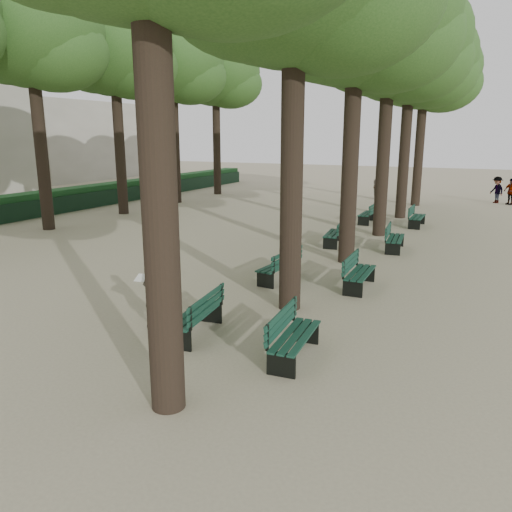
% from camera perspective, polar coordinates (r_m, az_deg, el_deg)
% --- Properties ---
extents(ground, '(120.00, 120.00, 0.00)m').
position_cam_1_polar(ground, '(10.41, -10.32, -9.65)').
color(ground, tan).
rests_on(ground, ground).
extents(tree_central_2, '(6.00, 6.00, 9.95)m').
position_cam_1_polar(tree_central_2, '(16.62, 11.46, 25.84)').
color(tree_central_2, '#33261C').
rests_on(tree_central_2, ground).
extents(tree_central_3, '(6.00, 6.00, 9.95)m').
position_cam_1_polar(tree_central_3, '(21.40, 15.09, 22.85)').
color(tree_central_3, '#33261C').
rests_on(tree_central_3, ground).
extents(tree_central_4, '(6.00, 6.00, 9.95)m').
position_cam_1_polar(tree_central_4, '(26.26, 17.30, 20.93)').
color(tree_central_4, '#33261C').
rests_on(tree_central_4, ground).
extents(tree_central_5, '(6.00, 6.00, 9.95)m').
position_cam_1_polar(tree_central_5, '(31.17, 18.79, 19.59)').
color(tree_central_5, '#33261C').
rests_on(tree_central_5, ground).
extents(tree_far_2, '(6.00, 6.00, 10.45)m').
position_cam_1_polar(tree_far_2, '(24.00, -24.47, 22.29)').
color(tree_far_2, '#33261C').
rests_on(tree_far_2, ground).
extents(tree_far_3, '(6.00, 6.00, 10.45)m').
position_cam_1_polar(tree_far_3, '(27.53, -15.97, 21.69)').
color(tree_far_3, '#33261C').
rests_on(tree_far_3, ground).
extents(tree_far_4, '(6.00, 6.00, 10.45)m').
position_cam_1_polar(tree_far_4, '(31.46, -9.56, 20.94)').
color(tree_far_4, '#33261C').
rests_on(tree_far_4, ground).
extents(tree_far_5, '(6.00, 6.00, 10.45)m').
position_cam_1_polar(tree_far_5, '(35.66, -4.66, 20.20)').
color(tree_far_5, '#33261C').
rests_on(tree_far_5, ground).
extents(bench_left_0, '(0.79, 1.86, 0.92)m').
position_cam_1_polar(bench_left_0, '(10.55, -6.91, -7.60)').
color(bench_left_0, black).
rests_on(bench_left_0, ground).
extents(bench_left_1, '(0.75, 1.85, 0.92)m').
position_cam_1_polar(bench_left_1, '(14.29, 2.65, -1.79)').
color(bench_left_1, black).
rests_on(bench_left_1, ground).
extents(bench_left_2, '(0.79, 1.86, 0.92)m').
position_cam_1_polar(bench_left_2, '(19.16, 8.88, 2.06)').
color(bench_left_2, black).
rests_on(bench_left_2, ground).
extents(bench_left_3, '(0.58, 1.80, 0.92)m').
position_cam_1_polar(bench_left_3, '(24.29, 12.60, 4.34)').
color(bench_left_3, black).
rests_on(bench_left_3, ground).
extents(bench_right_0, '(0.70, 1.84, 0.92)m').
position_cam_1_polar(bench_right_0, '(9.47, 4.44, -10.08)').
color(bench_right_0, black).
rests_on(bench_right_0, ground).
extents(bench_right_1, '(0.62, 1.81, 0.92)m').
position_cam_1_polar(bench_right_1, '(13.86, 11.76, -2.57)').
color(bench_right_1, black).
rests_on(bench_right_1, ground).
extents(bench_right_2, '(0.74, 1.85, 0.92)m').
position_cam_1_polar(bench_right_2, '(18.72, 15.58, 1.43)').
color(bench_right_2, black).
rests_on(bench_right_2, ground).
extents(bench_right_3, '(0.57, 1.80, 0.92)m').
position_cam_1_polar(bench_right_3, '(23.92, 17.91, 3.86)').
color(bench_right_3, black).
rests_on(bench_right_3, ground).
extents(man_with_map, '(0.62, 0.68, 1.63)m').
position_cam_1_polar(man_with_map, '(11.05, -11.69, -3.80)').
color(man_with_map, black).
rests_on(man_with_map, ground).
extents(pedestrian_a, '(0.69, 0.86, 1.66)m').
position_cam_1_polar(pedestrian_a, '(33.93, 13.76, 7.81)').
color(pedestrian_a, '#262628').
rests_on(pedestrian_a, ground).
extents(pedestrian_b, '(0.90, 1.02, 1.61)m').
position_cam_1_polar(pedestrian_b, '(34.06, 25.82, 6.82)').
color(pedestrian_b, '#262628').
rests_on(pedestrian_b, ground).
extents(pedestrian_c, '(0.90, 0.85, 1.57)m').
position_cam_1_polar(pedestrian_c, '(33.60, 27.09, 6.58)').
color(pedestrian_c, '#262628').
rests_on(pedestrian_c, ground).
extents(fence, '(0.08, 42.00, 0.90)m').
position_cam_1_polar(fence, '(28.13, -22.26, 5.26)').
color(fence, black).
rests_on(fence, ground).
extents(hedge, '(1.20, 42.00, 1.20)m').
position_cam_1_polar(hedge, '(28.63, -23.23, 5.60)').
color(hedge, '#17431E').
rests_on(hedge, ground).
extents(building_far, '(12.00, 16.00, 7.00)m').
position_cam_1_polar(building_far, '(54.03, -20.66, 12.23)').
color(building_far, '#B7B2A3').
rests_on(building_far, ground).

